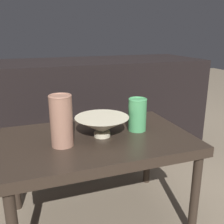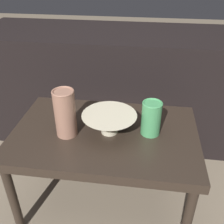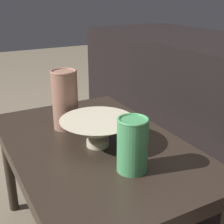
{
  "view_description": "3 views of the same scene",
  "coord_description": "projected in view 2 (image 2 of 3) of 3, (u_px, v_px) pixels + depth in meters",
  "views": [
    {
      "loc": [
        -0.28,
        -0.95,
        0.81
      ],
      "look_at": [
        0.06,
        -0.01,
        0.5
      ],
      "focal_mm": 42.0,
      "sensor_mm": 36.0,
      "label": 1
    },
    {
      "loc": [
        0.15,
        -0.85,
        1.03
      ],
      "look_at": [
        0.03,
        0.02,
        0.48
      ],
      "focal_mm": 42.0,
      "sensor_mm": 36.0,
      "label": 2
    },
    {
      "loc": [
        0.76,
        -0.35,
        0.82
      ],
      "look_at": [
        0.05,
        0.03,
        0.51
      ],
      "focal_mm": 50.0,
      "sensor_mm": 36.0,
      "label": 3
    }
  ],
  "objects": [
    {
      "name": "bowl",
      "position": [
        109.0,
        121.0,
        1.04
      ],
      "size": [
        0.22,
        0.22,
        0.08
      ],
      "color": "beige",
      "rests_on": "table"
    },
    {
      "name": "couch_backdrop",
      "position": [
        120.0,
        85.0,
        1.61
      ],
      "size": [
        1.64,
        0.5,
        0.64
      ],
      "color": "black",
      "rests_on": "ground_plane"
    },
    {
      "name": "vase_colorful_right",
      "position": [
        151.0,
        118.0,
        1.02
      ],
      "size": [
        0.08,
        0.08,
        0.14
      ],
      "color": "#47995B",
      "rests_on": "table"
    },
    {
      "name": "ground_plane",
      "position": [
        106.0,
        197.0,
        1.28
      ],
      "size": [
        8.0,
        8.0,
        0.0
      ],
      "primitive_type": "plane",
      "color": "#7F705B"
    },
    {
      "name": "table",
      "position": [
        105.0,
        140.0,
        1.09
      ],
      "size": [
        0.75,
        0.49,
        0.4
      ],
      "color": "#2D231C",
      "rests_on": "ground_plane"
    },
    {
      "name": "vase_textured_left",
      "position": [
        65.0,
        113.0,
        1.0
      ],
      "size": [
        0.08,
        0.08,
        0.19
      ],
      "color": "#996B56",
      "rests_on": "table"
    }
  ]
}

